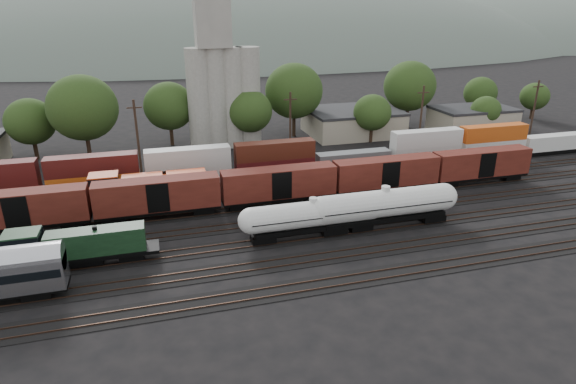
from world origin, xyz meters
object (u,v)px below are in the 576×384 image
object	(u,v)px
green_locomotive	(67,247)
grain_silo	(223,86)
tank_car_a	(313,215)
orange_locomotive	(141,187)

from	to	relation	value
green_locomotive	grain_silo	xyz separation A→B (m)	(22.26, 41.00, 8.85)
green_locomotive	tank_car_a	xyz separation A→B (m)	(25.81, -0.00, 0.28)
grain_silo	orange_locomotive	bearing A→B (deg)	-120.20
tank_car_a	orange_locomotive	size ratio (longest dim) A/B	0.96
tank_car_a	grain_silo	bearing A→B (deg)	94.95
tank_car_a	grain_silo	distance (m)	42.04
grain_silo	green_locomotive	bearing A→B (deg)	-118.50
green_locomotive	grain_silo	bearing A→B (deg)	61.50
green_locomotive	grain_silo	distance (m)	47.49
green_locomotive	orange_locomotive	xyz separation A→B (m)	(7.13, 15.00, 0.16)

